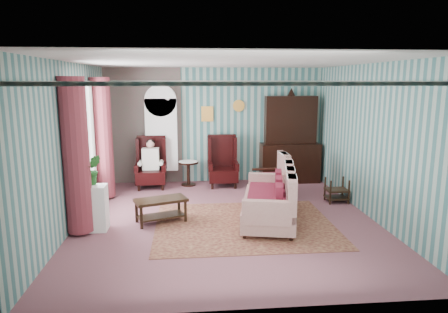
{
  "coord_description": "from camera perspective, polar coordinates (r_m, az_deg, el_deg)",
  "views": [
    {
      "loc": [
        -0.7,
        -7.12,
        2.58
      ],
      "look_at": [
        0.01,
        0.6,
        1.1
      ],
      "focal_mm": 32.0,
      "sensor_mm": 36.0,
      "label": 1
    }
  ],
  "objects": [
    {
      "name": "floor",
      "position": [
        7.61,
        0.35,
        -9.02
      ],
      "size": [
        6.0,
        6.0,
        0.0
      ],
      "primitive_type": "plane",
      "color": "#7E4952",
      "rests_on": "ground"
    },
    {
      "name": "room_shell",
      "position": [
        7.32,
        -4.61,
        6.27
      ],
      "size": [
        5.53,
        6.02,
        2.91
      ],
      "color": "#3D6F6F",
      "rests_on": "ground"
    },
    {
      "name": "bookcase",
      "position": [
        10.09,
        -8.89,
        2.36
      ],
      "size": [
        0.8,
        0.28,
        2.24
      ],
      "primitive_type": "cube",
      "color": "white",
      "rests_on": "floor"
    },
    {
      "name": "dresser_hutch",
      "position": [
        10.28,
        9.47,
        2.83
      ],
      "size": [
        1.5,
        0.56,
        2.36
      ],
      "primitive_type": "cube",
      "color": "black",
      "rests_on": "floor"
    },
    {
      "name": "wingback_left",
      "position": [
        9.81,
        -10.4,
        -0.87
      ],
      "size": [
        0.76,
        0.8,
        1.25
      ],
      "primitive_type": "cube",
      "color": "black",
      "rests_on": "floor"
    },
    {
      "name": "wingback_right",
      "position": [
        9.81,
        -0.17,
        -0.69
      ],
      "size": [
        0.76,
        0.8,
        1.25
      ],
      "primitive_type": "cube",
      "color": "black",
      "rests_on": "floor"
    },
    {
      "name": "seated_woman",
      "position": [
        9.82,
        -10.39,
        -1.07
      ],
      "size": [
        0.44,
        0.4,
        1.18
      ],
      "primitive_type": null,
      "color": "silver",
      "rests_on": "floor"
    },
    {
      "name": "round_side_table",
      "position": [
        9.99,
        -5.11,
        -2.43
      ],
      "size": [
        0.5,
        0.5,
        0.6
      ],
      "primitive_type": "cylinder",
      "color": "black",
      "rests_on": "floor"
    },
    {
      "name": "nest_table",
      "position": [
        8.93,
        15.8,
        -4.61
      ],
      "size": [
        0.45,
        0.38,
        0.54
      ],
      "primitive_type": "cube",
      "color": "black",
      "rests_on": "floor"
    },
    {
      "name": "plant_stand",
      "position": [
        7.36,
        -18.48,
        -7.0
      ],
      "size": [
        0.55,
        0.35,
        0.8
      ],
      "primitive_type": "cube",
      "color": "white",
      "rests_on": "floor"
    },
    {
      "name": "rug",
      "position": [
        7.36,
        2.94,
        -9.68
      ],
      "size": [
        3.2,
        2.6,
        0.01
      ],
      "primitive_type": "cube",
      "color": "#4A2018",
      "rests_on": "floor"
    },
    {
      "name": "sofa",
      "position": [
        7.42,
        6.4,
        -5.06
      ],
      "size": [
        1.5,
        2.24,
        1.12
      ],
      "primitive_type": "cube",
      "rotation": [
        0.0,
        0.0,
        1.36
      ],
      "color": "#B8A78E",
      "rests_on": "floor"
    },
    {
      "name": "floral_armchair",
      "position": [
        8.96,
        6.56,
        -3.03
      ],
      "size": [
        0.9,
        0.84,
        0.9
      ],
      "primitive_type": "cube",
      "rotation": [
        0.0,
        0.0,
        1.59
      ],
      "color": "#B4A88C",
      "rests_on": "floor"
    },
    {
      "name": "coffee_table",
      "position": [
        7.51,
        -8.98,
        -7.62
      ],
      "size": [
        1.03,
        0.75,
        0.45
      ],
      "primitive_type": "cube",
      "rotation": [
        0.0,
        0.0,
        0.35
      ],
      "color": "black",
      "rests_on": "floor"
    },
    {
      "name": "potted_plant_a",
      "position": [
        7.11,
        -19.54,
        -2.68
      ],
      "size": [
        0.38,
        0.33,
        0.4
      ],
      "primitive_type": "imported",
      "rotation": [
        0.0,
        0.0,
        0.06
      ],
      "color": "#215219",
      "rests_on": "plant_stand"
    },
    {
      "name": "potted_plant_b",
      "position": [
        7.27,
        -18.27,
        -1.8
      ],
      "size": [
        0.35,
        0.32,
        0.52
      ],
      "primitive_type": "imported",
      "rotation": [
        0.0,
        0.0,
        0.38
      ],
      "color": "#1C5119",
      "rests_on": "plant_stand"
    },
    {
      "name": "potted_plant_c",
      "position": [
        7.31,
        -18.83,
        -2.24
      ],
      "size": [
        0.25,
        0.25,
        0.41
      ],
      "primitive_type": "imported",
      "rotation": [
        0.0,
        0.0,
        -0.08
      ],
      "color": "#16491B",
      "rests_on": "plant_stand"
    }
  ]
}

